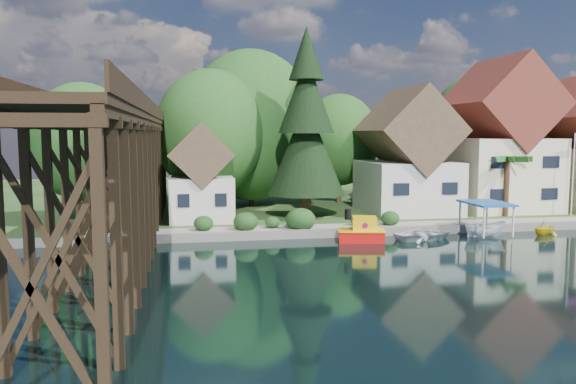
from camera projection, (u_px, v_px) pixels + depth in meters
The scene contains 17 objects.
ground at pixel (398, 261), 32.94m from camera, with size 140.00×140.00×0.00m, color black.
bank at pixel (292, 195), 66.19m from camera, with size 140.00×52.00×0.50m, color #24451B.
seawall at pixel (409, 231), 41.44m from camera, with size 60.00×0.40×0.62m, color slate.
promenade at pixel (427, 224), 43.04m from camera, with size 50.00×2.60×0.06m, color gray.
trestle_bridge at pixel (123, 168), 34.62m from camera, with size 4.12×44.18×9.30m.
house_left at pixel (407, 160), 49.30m from camera, with size 7.64×8.64×11.02m.
house_center at pixel (499, 145), 51.24m from camera, with size 8.65×9.18×13.89m.
shed at pixel (201, 179), 44.79m from camera, with size 5.09×5.40×7.85m.
bg_trees at pixel (327, 135), 53.16m from camera, with size 49.90×13.30×10.57m.
shrubs at pixel (292, 219), 41.06m from camera, with size 15.76×2.47×1.70m.
conifer at pixel (306, 127), 46.10m from camera, with size 6.35×6.35×15.63m.
palm_tree at pixel (507, 161), 46.80m from camera, with size 4.56×4.56×5.39m.
flagpole at pixel (575, 165), 47.21m from camera, with size 1.10×0.16×7.00m.
tugboat at pixel (362, 232), 38.78m from camera, with size 3.51×2.42×2.33m.
boat_white_a at pixel (424, 233), 39.61m from camera, with size 3.08×4.31×0.89m, color silver.
boat_canopy at pixel (485, 222), 40.56m from camera, with size 3.19×3.96×2.54m.
boat_yellow at pixel (545, 226), 41.69m from camera, with size 1.90×2.21×1.16m, color yellow.
Camera 1 is at (-12.07, -30.68, 7.48)m, focal length 35.00 mm.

